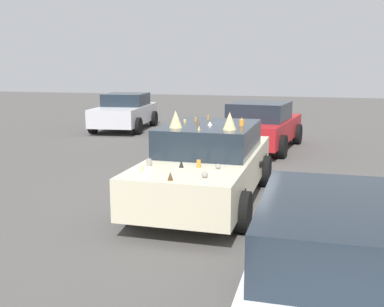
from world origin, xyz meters
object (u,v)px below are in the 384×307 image
(parked_sedan_far_right, at_px, (125,112))
(art_car_decorated, at_px, (208,163))
(parked_sedan_far_left, at_px, (261,126))
(parked_sedan_behind_right, at_px, (353,287))

(parked_sedan_far_right, bearing_deg, art_car_decorated, 25.90)
(art_car_decorated, height_order, parked_sedan_far_left, art_car_decorated)
(parked_sedan_far_right, xyz_separation_m, parked_sedan_far_left, (-2.88, -5.73, 0.01))
(art_car_decorated, relative_size, parked_sedan_far_left, 1.09)
(parked_sedan_behind_right, height_order, parked_sedan_far_left, parked_sedan_far_left)
(parked_sedan_behind_right, bearing_deg, parked_sedan_far_right, -149.94)
(art_car_decorated, height_order, parked_sedan_far_right, art_car_decorated)
(parked_sedan_behind_right, xyz_separation_m, parked_sedan_far_right, (13.04, 7.83, -0.01))
(art_car_decorated, bearing_deg, parked_sedan_far_left, 177.44)
(parked_sedan_behind_right, height_order, parked_sedan_far_right, parked_sedan_far_right)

